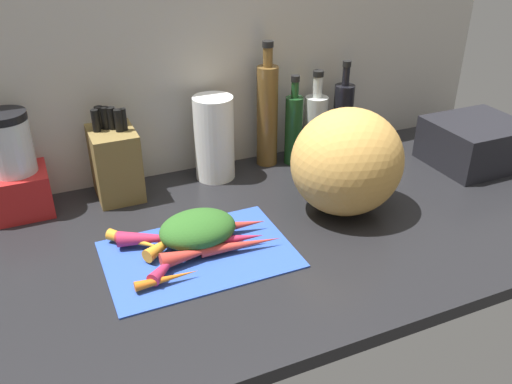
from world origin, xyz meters
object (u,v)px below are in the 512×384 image
bottle_3 (343,117)px  carrot_0 (232,239)px  carrot_2 (145,240)px  cutting_board (199,254)px  carrot_6 (168,241)px  carrot_10 (168,264)px  bottle_0 (267,114)px  carrot_4 (191,218)px  carrot_7 (191,254)px  winter_squash (347,162)px  knife_block (115,161)px  bottle_2 (316,124)px  paper_towel_roll (214,138)px  carrot_1 (242,245)px  blender_appliance (15,171)px  carrot_8 (155,238)px  bottle_1 (294,128)px  carrot_5 (167,279)px  carrot_3 (238,224)px  carrot_9 (137,241)px  dish_rack (475,143)px

bottle_3 → carrot_0: bearing=-144.3°
carrot_2 → bottle_3: size_ratio=0.48×
cutting_board → carrot_6: size_ratio=2.99×
carrot_0 → carrot_10: size_ratio=1.21×
bottle_0 → carrot_2: bearing=-146.1°
carrot_4 → carrot_7: (-4.69, -14.77, 0.61)cm
carrot_2 → winter_squash: bearing=-4.0°
carrot_7 → knife_block: knife_block is taller
carrot_7 → bottle_3: 70.53cm
carrot_6 → bottle_2: bottle_2 is taller
carrot_10 → paper_towel_roll: bearing=57.3°
carrot_1 → knife_block: bearing=116.8°
carrot_1 → blender_appliance: size_ratio=0.70×
paper_towel_roll → knife_block: bearing=178.3°
winter_squash → bottle_3: size_ratio=0.98×
paper_towel_roll → carrot_7: bearing=-117.1°
carrot_8 → bottle_1: size_ratio=0.62×
carrot_0 → knife_block: bearing=116.5°
carrot_1 → carrot_7: bearing=178.2°
cutting_board → carrot_5: (-9.01, -7.51, 1.42)cm
paper_towel_roll → bottle_1: bottle_1 is taller
carrot_7 → carrot_0: bearing=10.6°
bottle_2 → bottle_3: bearing=-3.5°
bottle_1 → bottle_0: bearing=158.9°
carrot_6 → carrot_10: carrot_6 is taller
carrot_1 → carrot_4: 16.49cm
carrot_5 → bottle_2: (57.00, 42.78, 8.06)cm
carrot_3 → bottle_1: bottle_1 is taller
cutting_board → paper_towel_roll: size_ratio=1.74×
cutting_board → blender_appliance: blender_appliance is taller
carrot_5 → carrot_6: (3.57, 11.91, 0.49)cm
carrot_3 → bottle_1: 41.40cm
carrot_5 → bottle_0: bottle_0 is taller
blender_appliance → carrot_9: bearing=-52.0°
carrot_1 → carrot_6: 16.02cm
carrot_5 → bottle_0: bearing=46.2°
carrot_4 → bottle_2: bottle_2 is taller
carrot_1 → carrot_8: 19.01cm
cutting_board → bottle_3: 67.37cm
carrot_10 → bottle_1: (47.61, 36.97, 8.32)cm
winter_squash → paper_towel_roll: winter_squash is taller
carrot_8 → paper_towel_roll: 37.53cm
carrot_9 → blender_appliance: bearing=128.0°
carrot_1 → carrot_2: carrot_1 is taller
carrot_4 → blender_appliance: (-35.47, 23.06, 8.99)cm
dish_rack → carrot_0: bearing=-170.8°
carrot_3 → carrot_9: 22.93cm
carrot_3 → winter_squash: 29.66cm
carrot_1 → carrot_10: 16.52cm
knife_block → paper_towel_roll: (26.36, -0.80, 2.03)cm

